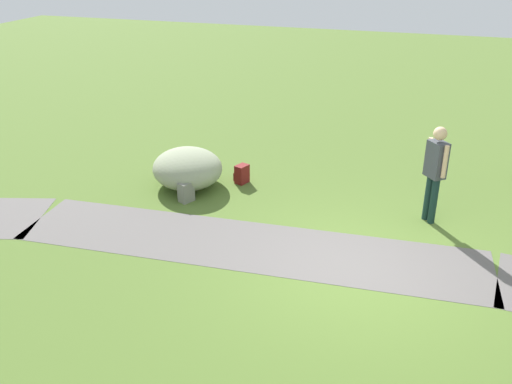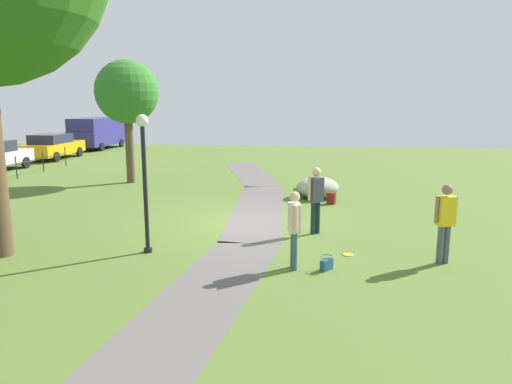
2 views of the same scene
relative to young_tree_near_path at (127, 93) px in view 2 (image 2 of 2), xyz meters
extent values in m
plane|color=#516C2C|center=(-6.30, -5.91, -3.87)|extent=(48.00, 48.00, 0.00)
cube|color=#5E5857|center=(-12.33, -5.88, -3.87)|extent=(8.14, 2.62, 0.01)
cube|color=#5E5857|center=(-4.37, -6.14, -3.87)|extent=(8.08, 2.10, 0.01)
cube|color=#5E5857|center=(3.46, -4.79, -3.87)|extent=(8.14, 3.83, 0.01)
cylinder|color=brown|center=(0.00, 0.00, -2.38)|extent=(0.36, 0.36, 2.98)
sphere|color=#317328|center=(0.00, 0.00, 0.05)|extent=(2.69, 2.69, 2.69)
cylinder|color=black|center=(-9.33, -4.06, -3.82)|extent=(0.20, 0.20, 0.10)
cylinder|color=black|center=(-9.33, -4.06, -2.39)|extent=(0.10, 0.10, 2.96)
sphere|color=white|center=(-9.33, -4.06, -0.77)|extent=(0.28, 0.28, 0.28)
ellipsoid|color=#959C7E|center=(-2.40, -8.12, -3.48)|extent=(2.09, 2.14, 0.78)
cylinder|color=#385760|center=(-9.97, -7.54, -3.46)|extent=(0.13, 0.13, 0.82)
cylinder|color=#385760|center=(-10.13, -7.56, -3.46)|extent=(0.13, 0.13, 0.82)
cube|color=beige|center=(-10.05, -7.55, -2.74)|extent=(0.39, 0.30, 0.61)
cylinder|color=beige|center=(-9.84, -7.51, -2.71)|extent=(0.08, 0.08, 0.55)
cylinder|color=beige|center=(-10.27, -7.59, -2.71)|extent=(0.08, 0.08, 0.55)
sphere|color=beige|center=(-10.05, -7.55, -2.29)|extent=(0.22, 0.22, 0.22)
cylinder|color=#46525C|center=(-9.28, -10.88, -3.44)|extent=(0.13, 0.13, 0.86)
cylinder|color=#46525C|center=(-9.33, -10.73, -3.44)|extent=(0.13, 0.13, 0.86)
cube|color=yellow|center=(-9.31, -10.81, -2.68)|extent=(0.34, 0.42, 0.65)
cylinder|color=#8D6C51|center=(-9.24, -11.02, -2.65)|extent=(0.08, 0.08, 0.58)
cylinder|color=#8D6C51|center=(-9.37, -10.60, -2.65)|extent=(0.08, 0.08, 0.58)
sphere|color=#8D6C51|center=(-9.31, -10.81, -2.21)|extent=(0.23, 0.23, 0.23)
cylinder|color=#17302E|center=(-7.21, -8.08, -3.43)|extent=(0.13, 0.13, 0.88)
cylinder|color=#17302E|center=(-7.32, -7.96, -3.43)|extent=(0.13, 0.13, 0.88)
cube|color=#42464F|center=(-7.27, -8.02, -2.66)|extent=(0.41, 0.43, 0.66)
cylinder|color=#E4B98E|center=(-7.12, -8.19, -2.62)|extent=(0.08, 0.08, 0.59)
cylinder|color=#E4B98E|center=(-7.41, -7.85, -2.62)|extent=(0.08, 0.08, 0.59)
sphere|color=#E4B98E|center=(-7.27, -8.02, -2.18)|extent=(0.24, 0.24, 0.24)
cube|color=navy|center=(-10.06, -8.25, -3.75)|extent=(0.33, 0.29, 0.24)
torus|color=navy|center=(-10.06, -8.25, -3.57)|extent=(0.38, 0.38, 0.02)
cube|color=maroon|center=(-3.43, -8.60, -3.67)|extent=(0.29, 0.33, 0.40)
cube|color=#610F11|center=(-3.31, -8.64, -3.75)|extent=(0.12, 0.20, 0.18)
cube|color=slate|center=(-2.68, -7.41, -3.67)|extent=(0.30, 0.34, 0.40)
cube|color=gray|center=(-2.56, -7.46, -3.75)|extent=(0.14, 0.20, 0.18)
cylinder|color=gold|center=(-9.00, -8.78, -3.86)|extent=(0.24, 0.24, 0.02)
cylinder|color=black|center=(0.30, 5.59, -3.35)|extent=(0.05, 0.05, 1.05)
cylinder|color=black|center=(2.50, 5.59, -3.35)|extent=(0.05, 0.05, 1.05)
cylinder|color=black|center=(4.70, 5.59, -3.35)|extent=(0.05, 0.05, 1.05)
cylinder|color=black|center=(3.65, 7.27, -3.57)|extent=(0.60, 0.16, 0.60)
cube|color=orange|center=(7.72, 7.97, -3.22)|extent=(4.60, 1.86, 0.70)
cube|color=#242839|center=(7.44, 7.97, -2.59)|extent=(2.40, 1.70, 0.56)
cylinder|color=black|center=(9.14, 8.90, -3.57)|extent=(0.60, 0.16, 0.60)
cylinder|color=black|center=(9.15, 7.06, -3.57)|extent=(0.60, 0.16, 0.60)
cylinder|color=black|center=(6.29, 8.88, -3.57)|extent=(0.60, 0.16, 0.60)
cylinder|color=black|center=(6.30, 7.05, -3.57)|extent=(0.60, 0.16, 0.60)
cube|color=navy|center=(14.13, 8.13, -3.02)|extent=(5.22, 2.51, 1.10)
cube|color=navy|center=(14.13, 8.13, -2.02)|extent=(4.96, 2.39, 0.90)
cylinder|color=black|center=(15.77, 9.17, -3.57)|extent=(0.61, 0.19, 0.60)
cylinder|color=black|center=(15.65, 6.93, -3.57)|extent=(0.61, 0.19, 0.60)
cylinder|color=black|center=(12.61, 9.34, -3.57)|extent=(0.61, 0.19, 0.60)
cylinder|color=black|center=(12.49, 7.09, -3.57)|extent=(0.61, 0.19, 0.60)
camera|label=1|loc=(-7.05, 1.68, 0.96)|focal=39.29mm
camera|label=2|loc=(-19.67, -7.88, -0.33)|focal=33.03mm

